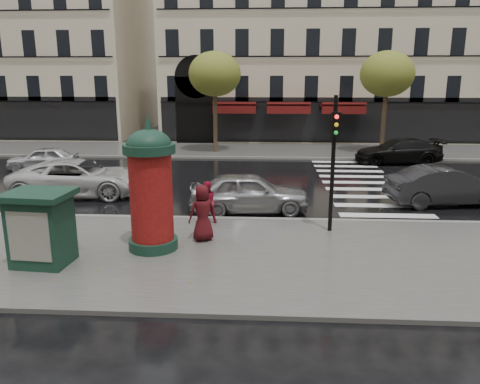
# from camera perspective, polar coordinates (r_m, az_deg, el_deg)

# --- Properties ---
(ground) EXTENTS (160.00, 160.00, 0.00)m
(ground) POSITION_cam_1_polar(r_m,az_deg,el_deg) (14.10, -2.76, -7.23)
(ground) COLOR black
(ground) RESTS_ON ground
(near_sidewalk) EXTENTS (90.00, 7.00, 0.12)m
(near_sidewalk) POSITION_cam_1_polar(r_m,az_deg,el_deg) (13.61, -2.99, -7.76)
(near_sidewalk) COLOR #474744
(near_sidewalk) RESTS_ON ground
(far_sidewalk) EXTENTS (90.00, 6.00, 0.12)m
(far_sidewalk) POSITION_cam_1_polar(r_m,az_deg,el_deg) (32.49, 0.74, 5.10)
(far_sidewalk) COLOR #474744
(far_sidewalk) RESTS_ON ground
(near_kerb) EXTENTS (90.00, 0.25, 0.14)m
(near_kerb) POSITION_cam_1_polar(r_m,az_deg,el_deg) (16.89, -1.71, -3.32)
(near_kerb) COLOR slate
(near_kerb) RESTS_ON ground
(far_kerb) EXTENTS (90.00, 0.25, 0.14)m
(far_kerb) POSITION_cam_1_polar(r_m,az_deg,el_deg) (29.53, 0.47, 4.21)
(far_kerb) COLOR slate
(far_kerb) RESTS_ON ground
(zebra_crossing) EXTENTS (3.60, 11.75, 0.01)m
(zebra_crossing) POSITION_cam_1_polar(r_m,az_deg,el_deg) (23.67, 14.35, 1.14)
(zebra_crossing) COLOR silver
(zebra_crossing) RESTS_ON ground
(bldg_far_corner) EXTENTS (26.00, 14.00, 22.90)m
(bldg_far_corner) POSITION_cam_1_polar(r_m,az_deg,el_deg) (43.74, 9.99, 21.99)
(bldg_far_corner) COLOR #B7A88C
(bldg_far_corner) RESTS_ON ground
(bldg_far_left) EXTENTS (24.00, 14.00, 22.90)m
(bldg_far_left) POSITION_cam_1_polar(r_m,az_deg,el_deg) (49.41, -26.75, 19.84)
(bldg_far_left) COLOR #B7A88C
(bldg_far_left) RESTS_ON ground
(tree_far_left) EXTENTS (3.40, 3.40, 6.64)m
(tree_far_left) POSITION_cam_1_polar(r_m,az_deg,el_deg) (31.25, -3.10, 14.13)
(tree_far_left) COLOR #38281C
(tree_far_left) RESTS_ON ground
(tree_far_right) EXTENTS (3.40, 3.40, 6.64)m
(tree_far_right) POSITION_cam_1_polar(r_m,az_deg,el_deg) (31.97, 17.49, 13.52)
(tree_far_right) COLOR #38281C
(tree_far_right) RESTS_ON ground
(woman_umbrella) EXTENTS (1.13, 1.13, 2.18)m
(woman_umbrella) POSITION_cam_1_polar(r_m,az_deg,el_deg) (14.07, -11.18, -0.87)
(woman_umbrella) COLOR beige
(woman_umbrella) RESTS_ON near_sidewalk
(woman_red) EXTENTS (0.89, 0.82, 1.48)m
(woman_red) POSITION_cam_1_polar(r_m,az_deg,el_deg) (16.16, -4.09, -1.24)
(woman_red) COLOR #AE1533
(woman_red) RESTS_ON near_sidewalk
(man_burgundy) EXTENTS (1.02, 0.87, 1.76)m
(man_burgundy) POSITION_cam_1_polar(r_m,az_deg,el_deg) (14.43, -4.59, -2.55)
(man_burgundy) COLOR #430D11
(man_burgundy) RESTS_ON near_sidewalk
(morris_column) EXTENTS (1.48, 1.48, 3.98)m
(morris_column) POSITION_cam_1_polar(r_m,az_deg,el_deg) (13.68, -10.83, 0.77)
(morris_column) COLOR #133124
(morris_column) RESTS_ON near_sidewalk
(traffic_light) EXTENTS (0.28, 0.41, 4.40)m
(traffic_light) POSITION_cam_1_polar(r_m,az_deg,el_deg) (15.11, 11.37, 4.91)
(traffic_light) COLOR black
(traffic_light) RESTS_ON near_sidewalk
(newsstand) EXTENTS (1.79, 1.55, 2.02)m
(newsstand) POSITION_cam_1_polar(r_m,az_deg,el_deg) (13.63, -23.09, -3.97)
(newsstand) COLOR #133124
(newsstand) RESTS_ON near_sidewalk
(car_silver) EXTENTS (4.70, 2.30, 1.55)m
(car_silver) POSITION_cam_1_polar(r_m,az_deg,el_deg) (17.81, 1.12, -0.06)
(car_silver) COLOR #98999C
(car_silver) RESTS_ON ground
(car_darkgrey) EXTENTS (4.91, 2.27, 1.56)m
(car_darkgrey) POSITION_cam_1_polar(r_m,az_deg,el_deg) (20.60, 23.92, 0.68)
(car_darkgrey) COLOR black
(car_darkgrey) RESTS_ON ground
(car_white) EXTENTS (5.80, 2.96, 1.57)m
(car_white) POSITION_cam_1_polar(r_m,az_deg,el_deg) (21.48, -19.08, 1.64)
(car_white) COLOR beige
(car_white) RESTS_ON ground
(car_black) EXTENTS (5.19, 2.44, 1.47)m
(car_black) POSITION_cam_1_polar(r_m,az_deg,el_deg) (29.46, 18.73, 4.75)
(car_black) COLOR black
(car_black) RESTS_ON ground
(car_far_silver) EXTENTS (3.93, 1.99, 1.28)m
(car_far_silver) POSITION_cam_1_polar(r_m,az_deg,el_deg) (28.11, -22.89, 3.79)
(car_far_silver) COLOR silver
(car_far_silver) RESTS_ON ground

